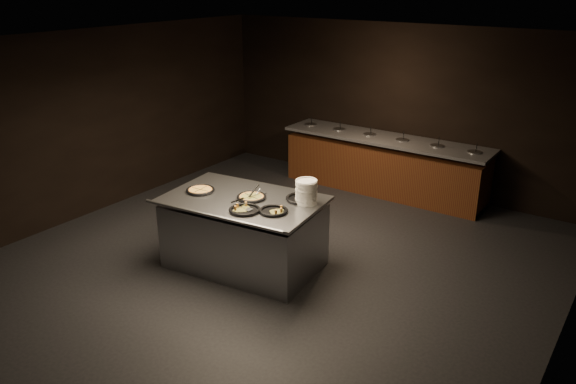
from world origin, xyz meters
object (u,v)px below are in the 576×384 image
(serving_counter, at_px, (244,234))
(pan_veggie_whole, at_px, (200,190))
(plate_stack, at_px, (306,192))
(pan_cheese_whole, at_px, (251,197))

(serving_counter, distance_m, pan_veggie_whole, 0.82)
(serving_counter, height_order, plate_stack, plate_stack)
(plate_stack, relative_size, pan_cheese_whole, 0.81)
(plate_stack, relative_size, pan_veggie_whole, 0.81)
(pan_cheese_whole, bearing_deg, pan_veggie_whole, -164.66)
(pan_veggie_whole, bearing_deg, plate_stack, 18.41)
(plate_stack, xyz_separation_m, pan_veggie_whole, (-1.38, -0.46, -0.13))
(serving_counter, xyz_separation_m, pan_veggie_whole, (-0.62, -0.14, 0.52))
(serving_counter, xyz_separation_m, pan_cheese_whole, (0.09, 0.06, 0.52))
(pan_veggie_whole, relative_size, pan_cheese_whole, 1.00)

